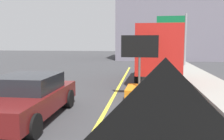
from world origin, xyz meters
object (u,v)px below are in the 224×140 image
traffic_cone_far_lane (125,107)px  box_truck (158,51)px  highway_guide_sign (177,31)px  pickup_car (27,97)px  arrow_board_trailer (139,86)px  traffic_cone_mid_lane (119,131)px

traffic_cone_far_lane → box_truck: bearing=79.9°
box_truck → highway_guide_sign: (2.20, 8.67, 1.62)m
pickup_car → traffic_cone_far_lane: 3.11m
arrow_board_trailer → highway_guide_sign: highway_guide_sign is taller
arrow_board_trailer → traffic_cone_far_lane: 3.17m
traffic_cone_mid_lane → traffic_cone_far_lane: 1.87m
pickup_car → traffic_cone_far_lane: pickup_car is taller
pickup_car → traffic_cone_far_lane: (3.07, 0.36, -0.31)m
highway_guide_sign → traffic_cone_mid_lane: (-3.62, -18.54, -3.13)m
traffic_cone_mid_lane → traffic_cone_far_lane: traffic_cone_far_lane is taller
traffic_cone_mid_lane → arrow_board_trailer: bearing=85.7°
highway_guide_sign → traffic_cone_mid_lane: 19.15m
pickup_car → traffic_cone_far_lane: bearing=6.8°
arrow_board_trailer → highway_guide_sign: size_ratio=0.54×
arrow_board_trailer → pickup_car: size_ratio=0.59×
box_truck → arrow_board_trailer: bearing=-102.1°
box_truck → pickup_car: box_truck is taller
pickup_car → traffic_cone_mid_lane: bearing=-26.1°
highway_guide_sign → traffic_cone_far_lane: size_ratio=6.41×
arrow_board_trailer → traffic_cone_mid_lane: (-0.38, -5.02, -0.19)m
highway_guide_sign → pickup_car: bearing=-111.5°
arrow_board_trailer → pickup_car: 4.93m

